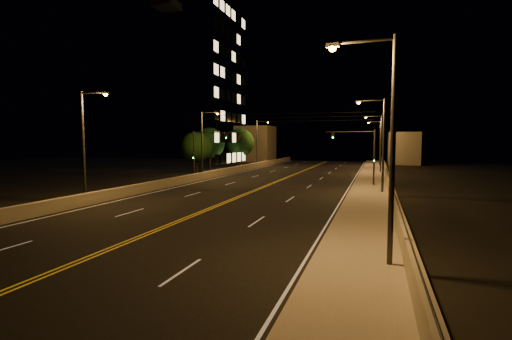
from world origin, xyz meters
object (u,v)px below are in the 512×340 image
(streetlight_3, at_px, (379,140))
(traffic_signal_right, at_px, (364,151))
(streetlight_5, at_px, (204,140))
(streetlight_2, at_px, (379,140))
(streetlight_6, at_px, (258,140))
(building_tower, at_px, (168,89))
(tree_2, at_px, (240,142))
(streetlight_1, at_px, (380,139))
(tree_1, at_px, (210,143))
(streetlight_0, at_px, (384,137))
(streetlight_4, at_px, (86,139))
(tree_0, at_px, (196,147))
(traffic_signal_left, at_px, (201,150))

(streetlight_3, distance_m, traffic_signal_right, 33.23)
(streetlight_5, distance_m, traffic_signal_right, 20.16)
(streetlight_2, xyz_separation_m, streetlight_6, (-21.41, 9.13, 0.00))
(traffic_signal_right, xyz_separation_m, building_tower, (-34.09, 17.91, 10.12))
(streetlight_3, relative_size, streetlight_6, 1.00)
(tree_2, bearing_deg, streetlight_5, -81.39)
(streetlight_2, relative_size, streetlight_6, 1.00)
(streetlight_1, xyz_separation_m, building_tower, (-35.61, 23.31, 8.93))
(traffic_signal_right, distance_m, tree_1, 30.69)
(streetlight_5, xyz_separation_m, streetlight_6, (0.00, 22.82, 0.00))
(streetlight_6, bearing_deg, streetlight_0, -67.56)
(streetlight_3, xyz_separation_m, streetlight_4, (-21.41, -50.45, 0.00))
(streetlight_0, bearing_deg, traffic_signal_right, 93.34)
(streetlight_2, distance_m, streetlight_6, 23.28)
(streetlight_0, height_order, streetlight_1, same)
(streetlight_6, bearing_deg, streetlight_5, -90.00)
(tree_0, bearing_deg, streetlight_1, -29.62)
(streetlight_6, distance_m, traffic_signal_right, 32.64)
(tree_0, distance_m, tree_2, 15.74)
(streetlight_1, bearing_deg, traffic_signal_right, 105.70)
(tree_0, bearing_deg, traffic_signal_left, -59.49)
(streetlight_0, relative_size, streetlight_2, 1.00)
(streetlight_2, distance_m, streetlight_3, 16.45)
(traffic_signal_left, xyz_separation_m, tree_1, (-6.86, 16.85, 0.66))
(streetlight_6, distance_m, building_tower, 18.56)
(streetlight_4, bearing_deg, streetlight_1, 29.00)
(streetlight_1, xyz_separation_m, traffic_signal_left, (-20.30, 5.40, -1.19))
(streetlight_6, xyz_separation_m, tree_0, (-4.32, -16.62, -1.09))
(streetlight_5, relative_size, building_tower, 0.30)
(streetlight_1, relative_size, traffic_signal_left, 1.43)
(streetlight_2, height_order, tree_2, streetlight_2)
(streetlight_4, relative_size, tree_1, 1.21)
(tree_0, height_order, tree_1, tree_1)
(traffic_signal_left, distance_m, tree_2, 25.33)
(streetlight_2, xyz_separation_m, traffic_signal_left, (-20.30, -16.73, -1.19))
(streetlight_4, distance_m, traffic_signal_right, 26.37)
(streetlight_1, distance_m, tree_2, 39.13)
(streetlight_0, distance_m, streetlight_4, 23.12)
(streetlight_0, xyz_separation_m, streetlight_1, (0.00, 20.59, 0.00))
(streetlight_3, height_order, tree_1, streetlight_3)
(streetlight_1, relative_size, streetlight_4, 1.00)
(streetlight_6, distance_m, tree_2, 3.47)
(streetlight_4, relative_size, tree_0, 1.39)
(streetlight_6, xyz_separation_m, traffic_signal_right, (19.90, -25.85, -1.19))
(streetlight_5, relative_size, tree_2, 1.19)
(streetlight_0, xyz_separation_m, streetlight_3, (0.00, 59.17, 0.00))
(streetlight_1, relative_size, tree_2, 1.19)
(streetlight_2, height_order, streetlight_5, same)
(building_tower, bearing_deg, streetlight_1, -33.21)
(streetlight_4, bearing_deg, streetlight_5, 90.00)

